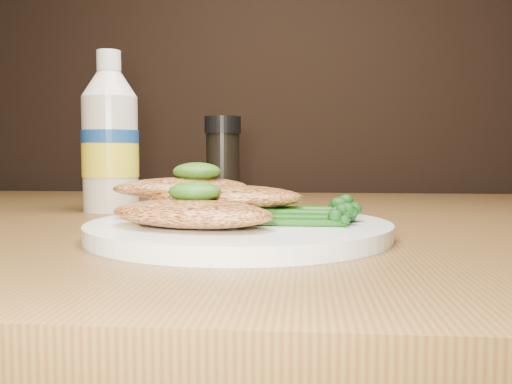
{
  "coord_description": "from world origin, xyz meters",
  "views": [
    {
      "loc": [
        0.13,
        0.43,
        0.82
      ],
      "look_at": [
        0.09,
        0.91,
        0.79
      ],
      "focal_mm": 39.52,
      "sensor_mm": 36.0,
      "label": 1
    }
  ],
  "objects": [
    {
      "name": "broccolini_bundle",
      "position": [
        0.12,
        0.91,
        0.77
      ],
      "size": [
        0.14,
        0.12,
        0.02
      ],
      "primitive_type": null,
      "rotation": [
        0.0,
        0.0,
        -0.18
      ],
      "color": "#154910",
      "rests_on": "plate"
    },
    {
      "name": "plate",
      "position": [
        0.08,
        0.9,
        0.76
      ],
      "size": [
        0.26,
        0.26,
        0.01
      ],
      "primitive_type": "cylinder",
      "color": "white",
      "rests_on": "dining_table"
    },
    {
      "name": "pepper_grinder",
      "position": [
        0.02,
        1.2,
        0.81
      ],
      "size": [
        0.06,
        0.06,
        0.12
      ],
      "primitive_type": null,
      "rotation": [
        0.0,
        0.0,
        -0.12
      ],
      "color": "black",
      "rests_on": "dining_table"
    },
    {
      "name": "pesto_front",
      "position": [
        0.04,
        0.88,
        0.79
      ],
      "size": [
        0.05,
        0.05,
        0.02
      ],
      "primitive_type": "ellipsoid",
      "rotation": [
        0.0,
        0.0,
        -0.26
      ],
      "color": "black",
      "rests_on": "chicken_front"
    },
    {
      "name": "mayo_bottle",
      "position": [
        -0.11,
        1.11,
        0.85
      ],
      "size": [
        0.07,
        0.07,
        0.2
      ],
      "primitive_type": null,
      "rotation": [
        0.0,
        0.0,
        -0.06
      ],
      "color": "beige",
      "rests_on": "dining_table"
    },
    {
      "name": "pesto_back",
      "position": [
        0.03,
        0.94,
        0.81
      ],
      "size": [
        0.05,
        0.04,
        0.02
      ],
      "primitive_type": "ellipsoid",
      "rotation": [
        0.0,
        0.0,
        -0.03
      ],
      "color": "black",
      "rests_on": "chicken_back"
    },
    {
      "name": "chicken_front",
      "position": [
        0.04,
        0.86,
        0.77
      ],
      "size": [
        0.15,
        0.11,
        0.02
      ],
      "primitive_type": "ellipsoid",
      "rotation": [
        0.0,
        0.0,
        -0.3
      ],
      "color": "#C8833F",
      "rests_on": "plate"
    },
    {
      "name": "chicken_mid",
      "position": [
        0.06,
        0.92,
        0.78
      ],
      "size": [
        0.15,
        0.09,
        0.02
      ],
      "primitive_type": "ellipsoid",
      "rotation": [
        0.0,
        0.0,
        -0.11
      ],
      "color": "#C8833F",
      "rests_on": "plate"
    },
    {
      "name": "chicken_back",
      "position": [
        0.02,
        0.94,
        0.79
      ],
      "size": [
        0.14,
        0.11,
        0.02
      ],
      "primitive_type": "ellipsoid",
      "rotation": [
        0.0,
        0.0,
        0.38
      ],
      "color": "#C8833F",
      "rests_on": "plate"
    }
  ]
}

